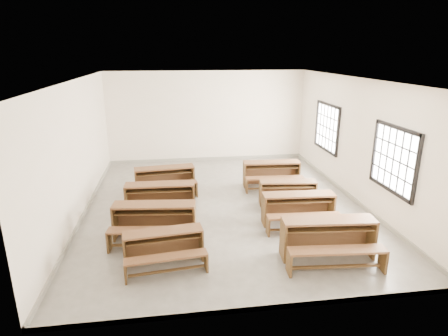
{
  "coord_description": "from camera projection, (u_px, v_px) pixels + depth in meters",
  "views": [
    {
      "loc": [
        -1.28,
        -8.96,
        3.83
      ],
      "look_at": [
        0.0,
        0.0,
        1.0
      ],
      "focal_mm": 30.0,
      "sensor_mm": 36.0,
      "label": 1
    }
  ],
  "objects": [
    {
      "name": "desk_set_1",
      "position": [
        154.0,
        219.0,
        7.88
      ],
      "size": [
        1.82,
        1.08,
        0.78
      ],
      "rotation": [
        0.0,
        0.0,
        -0.11
      ],
      "color": "brown",
      "rests_on": "ground"
    },
    {
      "name": "desk_set_5",
      "position": [
        299.0,
        207.0,
        8.55
      ],
      "size": [
        1.68,
        0.93,
        0.74
      ],
      "rotation": [
        0.0,
        0.0,
        -0.05
      ],
      "color": "brown",
      "rests_on": "ground"
    },
    {
      "name": "desk_set_6",
      "position": [
        288.0,
        191.0,
        9.64
      ],
      "size": [
        1.53,
        0.91,
        0.65
      ],
      "rotation": [
        0.0,
        0.0,
        -0.11
      ],
      "color": "brown",
      "rests_on": "ground"
    },
    {
      "name": "desk_set_2",
      "position": [
        160.0,
        196.0,
        9.14
      ],
      "size": [
        1.71,
        0.93,
        0.76
      ],
      "rotation": [
        0.0,
        0.0,
        -0.04
      ],
      "color": "brown",
      "rests_on": "ground"
    },
    {
      "name": "room",
      "position": [
        228.0,
        123.0,
        9.16
      ],
      "size": [
        8.5,
        8.5,
        3.2
      ],
      "color": "gray",
      "rests_on": "ground"
    },
    {
      "name": "desk_set_0",
      "position": [
        164.0,
        245.0,
        6.95
      ],
      "size": [
        1.54,
        0.92,
        0.66
      ],
      "rotation": [
        0.0,
        0.0,
        0.11
      ],
      "color": "brown",
      "rests_on": "ground"
    },
    {
      "name": "desk_set_3",
      "position": [
        165.0,
        178.0,
        10.48
      ],
      "size": [
        1.74,
        1.04,
        0.74
      ],
      "rotation": [
        0.0,
        0.0,
        0.11
      ],
      "color": "brown",
      "rests_on": "ground"
    },
    {
      "name": "desk_set_4",
      "position": [
        329.0,
        236.0,
        7.12
      ],
      "size": [
        1.84,
        1.06,
        0.8
      ],
      "rotation": [
        0.0,
        0.0,
        -0.08
      ],
      "color": "brown",
      "rests_on": "ground"
    },
    {
      "name": "desk_set_7",
      "position": [
        272.0,
        172.0,
        11.0
      ],
      "size": [
        1.7,
        0.96,
        0.74
      ],
      "rotation": [
        0.0,
        0.0,
        -0.06
      ],
      "color": "brown",
      "rests_on": "ground"
    }
  ]
}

